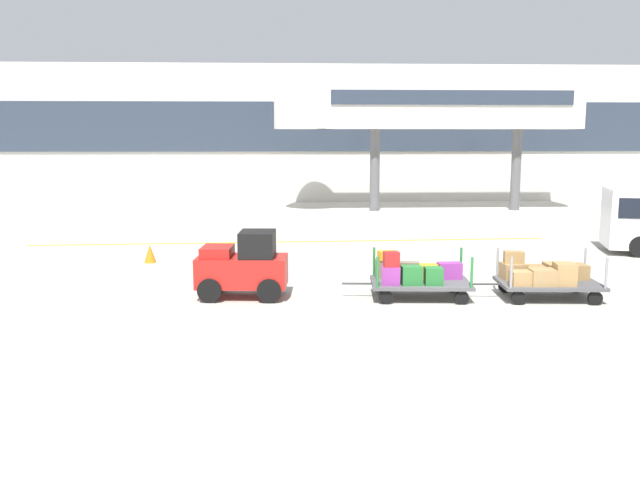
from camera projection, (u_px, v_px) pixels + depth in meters
ground_plane at (461, 312)px, 14.50m from camera, size 120.00×120.00×0.00m
apron_lead_line at (293, 242)px, 24.16m from camera, size 18.52×1.01×0.01m
terminal_building at (351, 134)px, 39.54m from camera, size 58.20×2.51×7.83m
jet_bridge at (415, 104)px, 33.53m from camera, size 15.32×3.00×6.73m
baggage_tug at (244, 266)px, 15.76m from camera, size 2.17×1.35×1.58m
baggage_cart_lead at (415, 276)px, 15.73m from camera, size 3.04×1.55×1.17m
baggage_cart_middle at (545, 276)px, 15.69m from camera, size 3.04×1.55×1.10m
safety_cone_far at (150, 254)px, 20.18m from camera, size 0.36×0.36×0.55m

